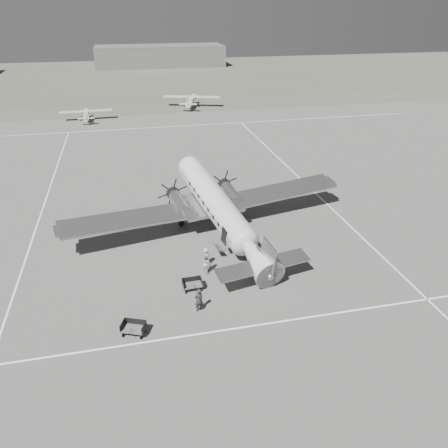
{
  "coord_description": "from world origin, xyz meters",
  "views": [
    {
      "loc": [
        -8.48,
        -36.21,
        19.68
      ],
      "look_at": [
        -0.93,
        -2.93,
        2.2
      ],
      "focal_mm": 35.0,
      "sensor_mm": 36.0,
      "label": 1
    }
  ],
  "objects_px": {
    "hangar_main": "(160,56)",
    "light_plane_right": "(191,101)",
    "dc3_airliner": "(219,209)",
    "light_plane_left": "(87,115)",
    "baggage_cart_near": "(192,285)",
    "ground_crew": "(199,300)",
    "passenger": "(206,257)",
    "ramp_agent": "(207,263)",
    "baggage_cart_far": "(134,329)"
  },
  "relations": [
    {
      "from": "light_plane_right",
      "to": "baggage_cart_near",
      "type": "bearing_deg",
      "value": -81.42
    },
    {
      "from": "ground_crew",
      "to": "passenger",
      "type": "distance_m",
      "value": 6.08
    },
    {
      "from": "ground_crew",
      "to": "baggage_cart_far",
      "type": "bearing_deg",
      "value": 0.1
    },
    {
      "from": "baggage_cart_far",
      "to": "light_plane_left",
      "type": "bearing_deg",
      "value": 118.15
    },
    {
      "from": "ground_crew",
      "to": "hangar_main",
      "type": "bearing_deg",
      "value": -112.1
    },
    {
      "from": "dc3_airliner",
      "to": "light_plane_right",
      "type": "distance_m",
      "value": 56.05
    },
    {
      "from": "baggage_cart_far",
      "to": "ground_crew",
      "type": "bearing_deg",
      "value": 40.49
    },
    {
      "from": "dc3_airliner",
      "to": "baggage_cart_near",
      "type": "relative_size",
      "value": 18.17
    },
    {
      "from": "ramp_agent",
      "to": "light_plane_right",
      "type": "bearing_deg",
      "value": -18.33
    },
    {
      "from": "hangar_main",
      "to": "dc3_airliner",
      "type": "distance_m",
      "value": 121.08
    },
    {
      "from": "light_plane_right",
      "to": "baggage_cart_near",
      "type": "height_order",
      "value": "light_plane_right"
    },
    {
      "from": "baggage_cart_near",
      "to": "dc3_airliner",
      "type": "bearing_deg",
      "value": 61.95
    },
    {
      "from": "light_plane_left",
      "to": "baggage_cart_far",
      "type": "distance_m",
      "value": 61.1
    },
    {
      "from": "baggage_cart_far",
      "to": "ground_crew",
      "type": "relative_size",
      "value": 0.88
    },
    {
      "from": "light_plane_right",
      "to": "baggage_cart_far",
      "type": "distance_m",
      "value": 69.36
    },
    {
      "from": "dc3_airliner",
      "to": "baggage_cart_near",
      "type": "bearing_deg",
      "value": -127.26
    },
    {
      "from": "dc3_airliner",
      "to": "ramp_agent",
      "type": "height_order",
      "value": "dc3_airliner"
    },
    {
      "from": "light_plane_left",
      "to": "ground_crew",
      "type": "height_order",
      "value": "light_plane_left"
    },
    {
      "from": "light_plane_right",
      "to": "baggage_cart_near",
      "type": "distance_m",
      "value": 64.48
    },
    {
      "from": "ramp_agent",
      "to": "baggage_cart_near",
      "type": "bearing_deg",
      "value": 132.94
    },
    {
      "from": "hangar_main",
      "to": "light_plane_left",
      "type": "xyz_separation_m",
      "value": [
        -20.33,
        -72.24,
        -2.32
      ]
    },
    {
      "from": "ground_crew",
      "to": "light_plane_left",
      "type": "bearing_deg",
      "value": -97.72
    },
    {
      "from": "dc3_airliner",
      "to": "passenger",
      "type": "height_order",
      "value": "dc3_airliner"
    },
    {
      "from": "dc3_airliner",
      "to": "ground_crew",
      "type": "xyz_separation_m",
      "value": [
        -3.78,
        -10.61,
        -1.79
      ]
    },
    {
      "from": "light_plane_right",
      "to": "passenger",
      "type": "xyz_separation_m",
      "value": [
        -8.33,
        -60.45,
        -0.44
      ]
    },
    {
      "from": "hangar_main",
      "to": "light_plane_left",
      "type": "relative_size",
      "value": 4.44
    },
    {
      "from": "hangar_main",
      "to": "passenger",
      "type": "relative_size",
      "value": 26.86
    },
    {
      "from": "light_plane_right",
      "to": "hangar_main",
      "type": "bearing_deg",
      "value": 107.72
    },
    {
      "from": "light_plane_right",
      "to": "ground_crew",
      "type": "bearing_deg",
      "value": -81.03
    },
    {
      "from": "dc3_airliner",
      "to": "baggage_cart_far",
      "type": "relative_size",
      "value": 17.53
    },
    {
      "from": "dc3_airliner",
      "to": "light_plane_right",
      "type": "bearing_deg",
      "value": 72.04
    },
    {
      "from": "dc3_airliner",
      "to": "light_plane_left",
      "type": "bearing_deg",
      "value": 94.84
    },
    {
      "from": "dc3_airliner",
      "to": "ramp_agent",
      "type": "bearing_deg",
      "value": -122.8
    },
    {
      "from": "ramp_agent",
      "to": "light_plane_left",
      "type": "bearing_deg",
      "value": 2.0
    },
    {
      "from": "passenger",
      "to": "light_plane_left",
      "type": "bearing_deg",
      "value": 10.83
    },
    {
      "from": "light_plane_left",
      "to": "ground_crew",
      "type": "distance_m",
      "value": 60.25
    },
    {
      "from": "hangar_main",
      "to": "baggage_cart_near",
      "type": "bearing_deg",
      "value": -94.33
    },
    {
      "from": "light_plane_left",
      "to": "light_plane_right",
      "type": "xyz_separation_m",
      "value": [
        20.58,
        7.0,
        0.24
      ]
    },
    {
      "from": "light_plane_left",
      "to": "baggage_cart_near",
      "type": "distance_m",
      "value": 57.67
    },
    {
      "from": "ramp_agent",
      "to": "passenger",
      "type": "bearing_deg",
      "value": -17.27
    },
    {
      "from": "hangar_main",
      "to": "light_plane_right",
      "type": "distance_m",
      "value": 65.27
    },
    {
      "from": "light_plane_right",
      "to": "ground_crew",
      "type": "xyz_separation_m",
      "value": [
        -9.95,
        -66.3,
        -0.3
      ]
    },
    {
      "from": "baggage_cart_near",
      "to": "baggage_cart_far",
      "type": "bearing_deg",
      "value": -140.46
    },
    {
      "from": "hangar_main",
      "to": "ramp_agent",
      "type": "distance_m",
      "value": 127.13
    },
    {
      "from": "baggage_cart_far",
      "to": "passenger",
      "type": "bearing_deg",
      "value": 72.13
    },
    {
      "from": "light_plane_left",
      "to": "light_plane_right",
      "type": "bearing_deg",
      "value": 16.75
    },
    {
      "from": "ground_crew",
      "to": "baggage_cart_near",
      "type": "bearing_deg",
      "value": -106.67
    },
    {
      "from": "light_plane_left",
      "to": "baggage_cart_near",
      "type": "bearing_deg",
      "value": -81.47
    },
    {
      "from": "baggage_cart_near",
      "to": "ground_crew",
      "type": "distance_m",
      "value": 2.66
    },
    {
      "from": "baggage_cart_near",
      "to": "ground_crew",
      "type": "relative_size",
      "value": 0.85
    }
  ]
}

